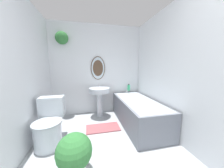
{
  "coord_description": "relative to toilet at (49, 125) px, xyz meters",
  "views": [
    {
      "loc": [
        -0.28,
        -0.23,
        1.28
      ],
      "look_at": [
        0.16,
        1.78,
        0.97
      ],
      "focal_mm": 18.0,
      "sensor_mm": 36.0,
      "label": 1
    }
  ],
  "objects": [
    {
      "name": "shampoo_bottle",
      "position": [
        1.78,
        1.03,
        0.38
      ],
      "size": [
        0.07,
        0.07,
        0.18
      ],
      "color": "#38B275",
      "rests_on": "bathtub"
    },
    {
      "name": "bathtub",
      "position": [
        1.73,
        0.31,
        -0.04
      ],
      "size": [
        0.75,
        1.64,
        0.63
      ],
      "color": "slate",
      "rests_on": "ground_plane"
    },
    {
      "name": "wall_back",
      "position": [
        0.86,
        1.2,
        0.93
      ],
      "size": [
        2.52,
        0.3,
        2.4
      ],
      "color": "silver",
      "rests_on": "ground_plane"
    },
    {
      "name": "toilet",
      "position": [
        0.0,
        0.0,
        0.0
      ],
      "size": [
        0.43,
        0.63,
        0.76
      ],
      "color": "silver",
      "rests_on": "ground_plane"
    },
    {
      "name": "pedestal_sink",
      "position": [
        0.93,
        0.88,
        0.27
      ],
      "size": [
        0.52,
        0.52,
        0.86
      ],
      "color": "silver",
      "rests_on": "ground_plane"
    },
    {
      "name": "bath_mat",
      "position": [
        0.93,
        0.28,
        -0.31
      ],
      "size": [
        0.7,
        0.36,
        0.02
      ],
      "color": "#934C51",
      "rests_on": "ground_plane"
    },
    {
      "name": "potted_plant",
      "position": [
        0.47,
        -0.67,
        -0.04
      ],
      "size": [
        0.42,
        0.42,
        0.52
      ],
      "color": "silver",
      "rests_on": "ground_plane"
    },
    {
      "name": "wall_left",
      "position": [
        -0.31,
        -0.25,
        0.88
      ],
      "size": [
        0.06,
        2.99,
        2.4
      ],
      "color": "silver",
      "rests_on": "ground_plane"
    },
    {
      "name": "wall_right",
      "position": [
        2.15,
        -0.25,
        0.88
      ],
      "size": [
        0.06,
        2.99,
        2.4
      ],
      "color": "silver",
      "rests_on": "ground_plane"
    }
  ]
}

